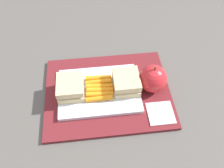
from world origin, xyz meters
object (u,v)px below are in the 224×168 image
at_px(carrot_sticks_bundle, 99,88).
at_px(paper_napkin, 161,113).
at_px(apple, 153,79).
at_px(sandwich_half_right, 126,82).
at_px(food_tray, 99,91).
at_px(sandwich_half_left, 70,87).

bearing_deg(carrot_sticks_bundle, paper_napkin, -29.56).
relative_size(apple, paper_napkin, 1.29).
xyz_separation_m(carrot_sticks_bundle, paper_napkin, (0.16, -0.09, -0.02)).
bearing_deg(sandwich_half_right, apple, -0.26).
xyz_separation_m(sandwich_half_right, apple, (0.08, -0.00, 0.01)).
xyz_separation_m(food_tray, carrot_sticks_bundle, (0.00, 0.00, 0.01)).
distance_m(carrot_sticks_bundle, apple, 0.15).
height_order(food_tray, carrot_sticks_bundle, carrot_sticks_bundle).
relative_size(sandwich_half_right, apple, 0.88).
relative_size(food_tray, sandwich_half_right, 2.88).
distance_m(sandwich_half_right, carrot_sticks_bundle, 0.08).
bearing_deg(paper_napkin, apple, 94.37).
height_order(sandwich_half_left, apple, apple).
bearing_deg(sandwich_half_right, carrot_sticks_bundle, 179.72).
bearing_deg(sandwich_half_left, paper_napkin, -20.71).
relative_size(carrot_sticks_bundle, paper_napkin, 1.24).
bearing_deg(sandwich_half_right, food_tray, 180.00).
bearing_deg(apple, food_tray, 179.87).
distance_m(apple, paper_napkin, 0.10).
bearing_deg(sandwich_half_left, sandwich_half_right, 0.00).
height_order(apple, paper_napkin, apple).
bearing_deg(apple, sandwich_half_right, 179.74).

